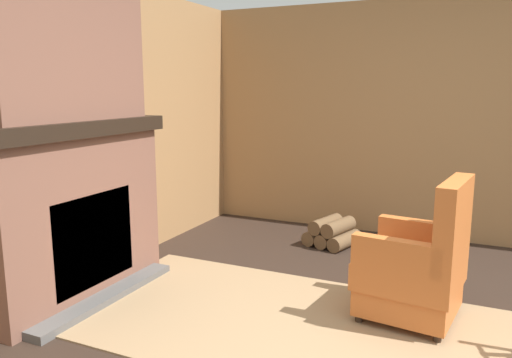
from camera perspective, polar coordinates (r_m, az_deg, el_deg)
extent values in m
cube|color=#9E7247|center=(3.96, -22.81, 4.75)|extent=(0.06, 5.86, 2.42)
cube|color=#9E7247|center=(5.34, 22.08, 6.07)|extent=(5.86, 0.06, 2.42)
cube|color=brown|center=(3.91, -20.02, -4.19)|extent=(0.37, 1.51, 1.21)
cube|color=black|center=(3.85, -18.31, -6.56)|extent=(0.08, 0.79, 0.68)
cube|color=#565451|center=(3.91, -16.62, -12.84)|extent=(0.16, 1.36, 0.06)
cube|color=black|center=(3.80, -20.63, 5.45)|extent=(0.47, 1.61, 0.11)
cube|color=brown|center=(3.80, -21.23, 14.44)|extent=(0.33, 1.33, 1.09)
cube|color=#997A56|center=(3.37, 9.47, -16.97)|extent=(3.70, 1.60, 0.01)
cube|color=#C6662D|center=(3.61, 17.03, -12.31)|extent=(0.67, 0.66, 0.24)
cube|color=#C6662D|center=(3.55, 17.16, -10.07)|extent=(0.70, 0.70, 0.18)
cube|color=#C6662D|center=(3.40, 21.65, -4.77)|extent=(0.20, 0.64, 0.56)
cube|color=#C6662D|center=(3.25, 15.77, -8.39)|extent=(0.57, 0.16, 0.20)
cube|color=#C6662D|center=(3.75, 18.09, -6.00)|extent=(0.57, 0.16, 0.20)
cylinder|color=#332319|center=(3.52, 11.70, -15.36)|extent=(0.06, 0.06, 0.06)
cylinder|color=#332319|center=(3.95, 14.29, -12.49)|extent=(0.06, 0.06, 0.06)
cylinder|color=#332319|center=(3.40, 20.01, -16.75)|extent=(0.06, 0.06, 0.06)
cylinder|color=#332319|center=(3.85, 21.62, -13.56)|extent=(0.06, 0.06, 0.06)
cylinder|color=brown|center=(5.13, 7.25, -6.36)|extent=(0.26, 0.45, 0.15)
cylinder|color=brown|center=(5.05, 8.66, -6.66)|extent=(0.26, 0.45, 0.15)
cylinder|color=brown|center=(4.98, 10.11, -6.96)|extent=(0.26, 0.45, 0.15)
cylinder|color=brown|center=(5.05, 7.98, -5.15)|extent=(0.26, 0.45, 0.15)
cylinder|color=brown|center=(4.98, 9.42, -5.43)|extent=(0.26, 0.45, 0.15)
ellipsoid|color=#99B29E|center=(3.56, -25.62, 6.50)|extent=(0.10, 0.10, 0.10)
cylinder|color=white|center=(3.56, -25.80, 8.79)|extent=(0.06, 0.06, 0.19)
cube|color=black|center=(4.02, -18.27, 7.62)|extent=(0.14, 0.22, 0.14)
cube|color=silver|center=(3.97, -17.50, 7.73)|extent=(0.01, 0.04, 0.02)
cylinder|color=gold|center=(3.83, -21.54, 8.08)|extent=(0.07, 0.25, 0.25)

